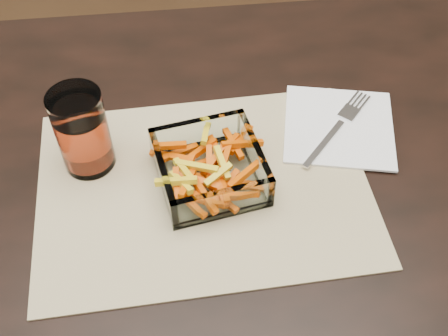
{
  "coord_description": "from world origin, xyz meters",
  "views": [
    {
      "loc": [
        -0.11,
        -0.44,
        1.36
      ],
      "look_at": [
        -0.05,
        0.04,
        0.78
      ],
      "focal_mm": 45.0,
      "sensor_mm": 36.0,
      "label": 1
    }
  ],
  "objects_px": {
    "dining_table": "(263,235)",
    "tumbler": "(83,134)",
    "fork": "(338,126)",
    "glass_bowl": "(210,169)"
  },
  "relations": [
    {
      "from": "tumbler",
      "to": "fork",
      "type": "bearing_deg",
      "value": 3.77
    },
    {
      "from": "dining_table",
      "to": "tumbler",
      "type": "relative_size",
      "value": 12.82
    },
    {
      "from": "dining_table",
      "to": "fork",
      "type": "xyz_separation_m",
      "value": [
        0.13,
        0.12,
        0.1
      ]
    },
    {
      "from": "dining_table",
      "to": "glass_bowl",
      "type": "xyz_separation_m",
      "value": [
        -0.07,
        0.04,
        0.11
      ]
    },
    {
      "from": "dining_table",
      "to": "glass_bowl",
      "type": "distance_m",
      "value": 0.14
    },
    {
      "from": "tumbler",
      "to": "fork",
      "type": "relative_size",
      "value": 0.85
    },
    {
      "from": "glass_bowl",
      "to": "tumbler",
      "type": "xyz_separation_m",
      "value": [
        -0.17,
        0.05,
        0.04
      ]
    },
    {
      "from": "tumbler",
      "to": "fork",
      "type": "height_order",
      "value": "tumbler"
    },
    {
      "from": "fork",
      "to": "glass_bowl",
      "type": "bearing_deg",
      "value": -117.32
    },
    {
      "from": "tumbler",
      "to": "fork",
      "type": "distance_m",
      "value": 0.37
    }
  ]
}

